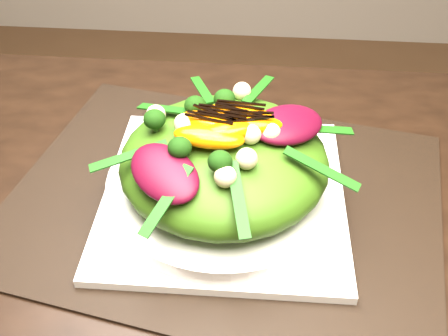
# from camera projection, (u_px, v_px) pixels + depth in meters

# --- Properties ---
(dining_table) EXTENTS (1.60, 0.90, 0.75)m
(dining_table) POSITION_uv_depth(u_px,v_px,m) (294.00, 330.00, 0.50)
(dining_table) COLOR black
(dining_table) RESTS_ON floor
(placemat) EXTENTS (0.54, 0.45, 0.00)m
(placemat) POSITION_uv_depth(u_px,v_px,m) (224.00, 198.00, 0.60)
(placemat) COLOR black
(placemat) RESTS_ON dining_table
(plate_base) EXTENTS (0.27, 0.27, 0.01)m
(plate_base) POSITION_uv_depth(u_px,v_px,m) (224.00, 194.00, 0.59)
(plate_base) COLOR white
(plate_base) RESTS_ON placemat
(salad_bowl) EXTENTS (0.31, 0.31, 0.02)m
(salad_bowl) POSITION_uv_depth(u_px,v_px,m) (224.00, 184.00, 0.58)
(salad_bowl) COLOR silver
(salad_bowl) RESTS_ON plate_base
(lettuce_mound) EXTENTS (0.24, 0.24, 0.08)m
(lettuce_mound) POSITION_uv_depth(u_px,v_px,m) (224.00, 160.00, 0.56)
(lettuce_mound) COLOR #375D11
(lettuce_mound) RESTS_ON salad_bowl
(radicchio_leaf) EXTENTS (0.10, 0.09, 0.02)m
(radicchio_leaf) POSITION_uv_depth(u_px,v_px,m) (288.00, 125.00, 0.54)
(radicchio_leaf) COLOR #3F0616
(radicchio_leaf) RESTS_ON lettuce_mound
(orange_segment) EXTENTS (0.07, 0.03, 0.02)m
(orange_segment) POSITION_uv_depth(u_px,v_px,m) (215.00, 118.00, 0.54)
(orange_segment) COLOR #E96603
(orange_segment) RESTS_ON lettuce_mound
(broccoli_floret) EXTENTS (0.04, 0.04, 0.03)m
(broccoli_floret) POSITION_uv_depth(u_px,v_px,m) (184.00, 103.00, 0.55)
(broccoli_floret) COLOR black
(broccoli_floret) RESTS_ON lettuce_mound
(macadamia_nut) EXTENTS (0.03, 0.03, 0.02)m
(macadamia_nut) POSITION_uv_depth(u_px,v_px,m) (251.00, 157.00, 0.50)
(macadamia_nut) COLOR #FDEBB2
(macadamia_nut) RESTS_ON lettuce_mound
(balsamic_drizzle) EXTENTS (0.04, 0.01, 0.00)m
(balsamic_drizzle) POSITION_uv_depth(u_px,v_px,m) (214.00, 110.00, 0.53)
(balsamic_drizzle) COLOR black
(balsamic_drizzle) RESTS_ON orange_segment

